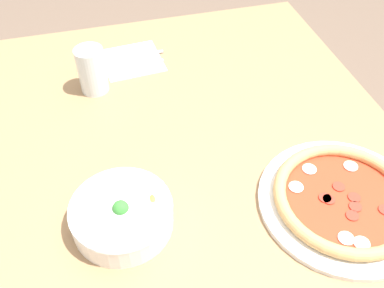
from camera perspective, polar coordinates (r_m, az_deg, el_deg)
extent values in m
cube|color=#99724C|center=(1.00, -0.81, -2.25)|extent=(1.26, 1.07, 0.03)
cylinder|color=olive|center=(1.77, 9.48, 5.56)|extent=(0.06, 0.06, 0.72)
cylinder|color=olive|center=(1.68, -21.17, 0.00)|extent=(0.06, 0.06, 0.72)
cylinder|color=white|center=(0.95, 19.40, -7.38)|extent=(0.35, 0.35, 0.01)
torus|color=tan|center=(0.94, 19.68, -6.67)|extent=(0.29, 0.29, 0.03)
cylinder|color=red|center=(0.95, 19.54, -7.05)|extent=(0.26, 0.26, 0.01)
cylinder|color=#A83323|center=(0.94, 20.96, -7.81)|extent=(0.03, 0.03, 0.00)
cylinder|color=#A83323|center=(0.96, 18.98, -5.40)|extent=(0.03, 0.03, 0.00)
cylinder|color=#A83323|center=(0.95, 20.83, -6.68)|extent=(0.03, 0.03, 0.00)
cylinder|color=#A83323|center=(0.92, 20.60, -8.93)|extent=(0.03, 0.03, 0.00)
cylinder|color=#A83323|center=(0.93, 17.78, -7.05)|extent=(0.03, 0.03, 0.00)
cylinder|color=#A83323|center=(0.93, 17.31, -6.87)|extent=(0.03, 0.03, 0.00)
ellipsoid|color=silver|center=(0.89, 19.86, -11.71)|extent=(0.03, 0.03, 0.01)
ellipsoid|color=silver|center=(0.89, 21.70, -12.17)|extent=(0.03, 0.03, 0.01)
ellipsoid|color=silver|center=(1.01, 20.40, -2.76)|extent=(0.03, 0.03, 0.01)
ellipsoid|color=silver|center=(0.94, 13.70, -5.56)|extent=(0.03, 0.03, 0.01)
ellipsoid|color=silver|center=(0.98, 15.38, -3.21)|extent=(0.03, 0.03, 0.01)
cylinder|color=white|center=(0.87, -9.30, -9.35)|extent=(0.20, 0.20, 0.06)
torus|color=white|center=(0.85, -9.49, -8.42)|extent=(0.20, 0.20, 0.01)
ellipsoid|color=tan|center=(0.81, -8.38, -11.94)|extent=(0.04, 0.03, 0.02)
ellipsoid|color=tan|center=(0.88, -9.60, -6.55)|extent=(0.04, 0.04, 0.02)
ellipsoid|color=tan|center=(0.84, -11.14, -10.34)|extent=(0.04, 0.03, 0.02)
ellipsoid|color=tan|center=(0.83, -5.91, -9.98)|extent=(0.04, 0.03, 0.02)
ellipsoid|color=#998466|center=(0.86, -4.66, -7.38)|extent=(0.04, 0.03, 0.02)
ellipsoid|color=#998466|center=(0.87, -4.76, -7.11)|extent=(0.04, 0.04, 0.02)
sphere|color=#388433|center=(0.84, -9.49, -8.44)|extent=(0.03, 0.03, 0.03)
ellipsoid|color=yellow|center=(0.85, -5.26, -7.57)|extent=(0.04, 0.02, 0.02)
cube|color=white|center=(1.30, -7.97, 10.98)|extent=(0.18, 0.18, 0.00)
cube|color=silver|center=(1.27, -6.62, 10.70)|extent=(0.01, 0.12, 0.00)
cube|color=silver|center=(1.28, -10.62, 10.23)|extent=(0.00, 0.05, 0.00)
cube|color=silver|center=(1.27, -10.60, 10.12)|extent=(0.00, 0.05, 0.00)
cube|color=silver|center=(1.27, -10.57, 10.01)|extent=(0.00, 0.05, 0.00)
cube|color=silver|center=(1.27, -10.55, 9.90)|extent=(0.00, 0.05, 0.00)
cube|color=silver|center=(1.32, -5.54, 12.00)|extent=(0.01, 0.08, 0.01)
cube|color=silver|center=(1.31, -9.88, 11.32)|extent=(0.02, 0.12, 0.00)
cylinder|color=silver|center=(1.17, -13.21, 9.56)|extent=(0.07, 0.07, 0.13)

